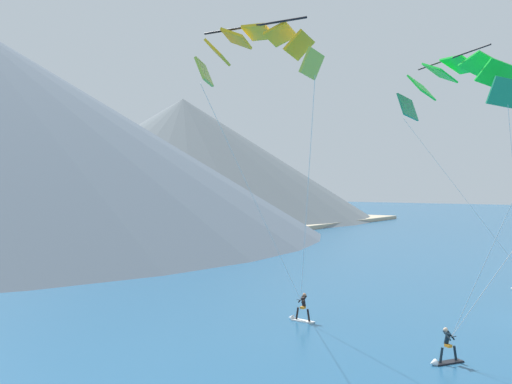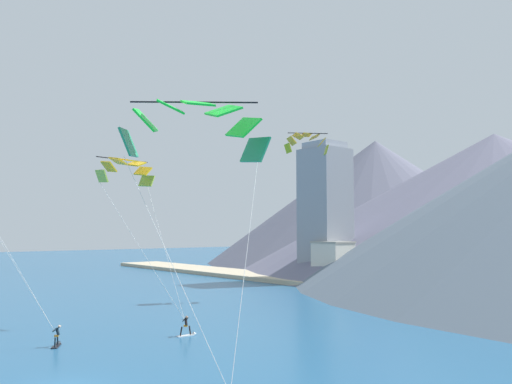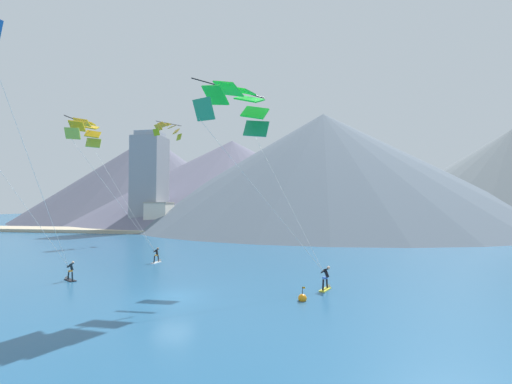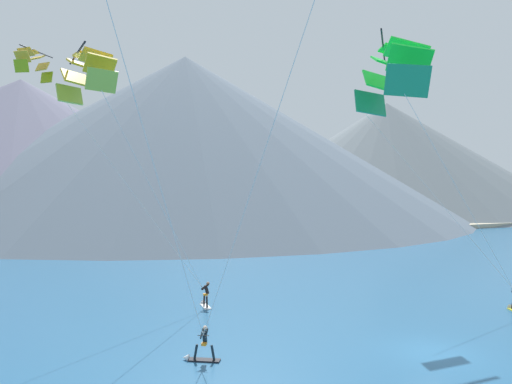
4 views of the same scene
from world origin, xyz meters
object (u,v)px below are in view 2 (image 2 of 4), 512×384
object	(u,v)px
parafoil_kite_mid_center	(196,123)
parafoil_kite_distant_high_outer	(307,141)
parafoil_kite_near_trail	(127,169)
kitesurfer_near_trail	(188,330)
kitesurfer_near_lead	(57,340)

from	to	relation	value
parafoil_kite_mid_center	parafoil_kite_distant_high_outer	size ratio (longest dim) A/B	2.57
parafoil_kite_near_trail	parafoil_kite_mid_center	distance (m)	17.93
kitesurfer_near_trail	parafoil_kite_near_trail	bearing A→B (deg)	-163.77
parafoil_kite_mid_center	parafoil_kite_distant_high_outer	bearing A→B (deg)	123.91
kitesurfer_near_trail	parafoil_kite_distant_high_outer	xyz separation A→B (m)	(-10.58, 24.82, 19.85)
kitesurfer_near_trail	parafoil_kite_near_trail	size ratio (longest dim) A/B	0.13
parafoil_kite_near_trail	kitesurfer_near_lead	bearing A→B (deg)	-59.64
kitesurfer_near_lead	parafoil_kite_distant_high_outer	world-z (taller)	parafoil_kite_distant_high_outer
parafoil_kite_near_trail	parafoil_kite_distant_high_outer	world-z (taller)	parafoil_kite_distant_high_outer
kitesurfer_near_trail	parafoil_kite_near_trail	xyz separation A→B (m)	(-7.32, -2.13, 13.61)
kitesurfer_near_lead	parafoil_kite_distant_high_outer	xyz separation A→B (m)	(-7.47, 34.12, 19.89)
kitesurfer_near_trail	parafoil_kite_near_trail	distance (m)	15.60
kitesurfer_near_lead	parafoil_kite_mid_center	bearing A→B (deg)	13.82
kitesurfer_near_lead	parafoil_kite_distant_high_outer	size ratio (longest dim) A/B	0.29
parafoil_kite_mid_center	parafoil_kite_distant_high_outer	xyz separation A→B (m)	(-20.74, 30.86, 5.50)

